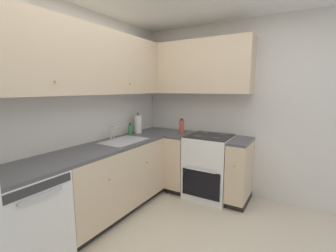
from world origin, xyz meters
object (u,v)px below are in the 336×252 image
object	(u,v)px
dishwasher	(23,221)
oil_bottle	(182,127)
paper_towel_roll	(138,124)
soap_bottle	(130,130)
oven_range	(209,166)

from	to	relation	value
dishwasher	oil_bottle	world-z (taller)	oil_bottle
dishwasher	paper_towel_roll	size ratio (longest dim) A/B	2.60
soap_bottle	paper_towel_roll	distance (m)	0.18
dishwasher	paper_towel_roll	xyz separation A→B (m)	(1.85, 0.16, 0.60)
dishwasher	oil_bottle	size ratio (longest dim) A/B	3.75
oil_bottle	paper_towel_roll	bearing A→B (deg)	117.43
oven_range	oil_bottle	world-z (taller)	oil_bottle
dishwasher	soap_bottle	size ratio (longest dim) A/B	5.01
oven_range	soap_bottle	world-z (taller)	soap_bottle
dishwasher	oil_bottle	bearing A→B (deg)	-11.41
oven_range	soap_bottle	size ratio (longest dim) A/B	6.08
oil_bottle	dishwasher	bearing A→B (deg)	168.59
soap_bottle	oil_bottle	size ratio (longest dim) A/B	0.75
dishwasher	oven_range	size ratio (longest dim) A/B	0.82
soap_bottle	oil_bottle	xyz separation A→B (m)	(0.48, -0.62, 0.03)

